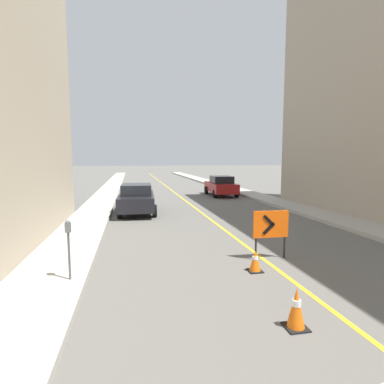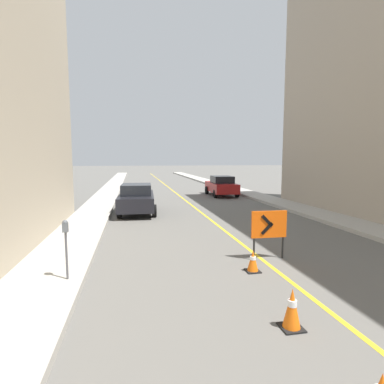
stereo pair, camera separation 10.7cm
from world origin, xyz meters
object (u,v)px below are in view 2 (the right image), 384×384
at_px(traffic_cone_fifth, 292,309).
at_px(arrow_barricade_primary, 269,226).
at_px(parked_car_curb_mid, 221,186).
at_px(traffic_cone_farthest, 253,261).
at_px(parked_car_curb_near, 137,199).
at_px(parking_meter_far_curb, 66,238).

bearing_deg(traffic_cone_fifth, arrow_barricade_primary, 70.67).
height_order(arrow_barricade_primary, parked_car_curb_mid, parked_car_curb_mid).
bearing_deg(parked_car_curb_mid, traffic_cone_farthest, -101.65).
bearing_deg(parked_car_curb_near, traffic_cone_farthest, -70.19).
bearing_deg(parked_car_curb_near, parked_car_curb_mid, 47.31).
distance_m(parked_car_curb_mid, parking_meter_far_curb, 18.05).
distance_m(traffic_cone_farthest, parking_meter_far_curb, 4.60).
bearing_deg(arrow_barricade_primary, parked_car_curb_mid, 80.50).
distance_m(traffic_cone_farthest, arrow_barricade_primary, 1.38).
relative_size(arrow_barricade_primary, parked_car_curb_mid, 0.33).
height_order(parked_car_curb_near, parked_car_curb_mid, same).
relative_size(traffic_cone_farthest, parked_car_curb_near, 0.13).
bearing_deg(traffic_cone_farthest, parked_car_curb_near, 107.08).
relative_size(traffic_cone_farthest, arrow_barricade_primary, 0.40).
bearing_deg(parked_car_curb_mid, parking_meter_far_curb, -115.69).
bearing_deg(parking_meter_far_curb, traffic_cone_farthest, 0.42).
xyz_separation_m(traffic_cone_farthest, arrow_barricade_primary, (0.83, 0.84, 0.70)).
xyz_separation_m(traffic_cone_fifth, arrow_barricade_primary, (1.21, 3.45, 0.63)).
bearing_deg(parking_meter_far_curb, parked_car_curb_mid, 62.01).
xyz_separation_m(traffic_cone_farthest, parking_meter_far_curb, (-4.52, -0.03, 0.86)).
bearing_deg(arrow_barricade_primary, parked_car_curb_near, 115.83).
height_order(traffic_cone_fifth, parked_car_curb_mid, parked_car_curb_mid).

